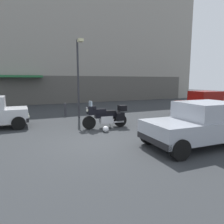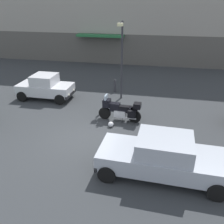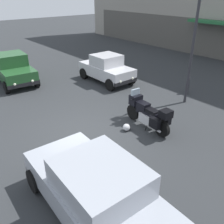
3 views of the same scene
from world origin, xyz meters
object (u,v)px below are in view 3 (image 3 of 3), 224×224
streetlamp_curbside (192,41)px  car_compact_side (107,69)px  helmet (126,127)px  bollard_curbside (188,84)px  car_sedan_far (99,194)px  motorcycle (148,113)px  car_hatchback_near (13,69)px

streetlamp_curbside → car_compact_side: bearing=-169.1°
helmet → streetlamp_curbside: bearing=92.4°
bollard_curbside → helmet: bearing=-81.1°
car_sedan_far → bollard_curbside: (-3.33, 8.18, -0.32)m
helmet → bollard_curbside: (-0.79, 5.00, 0.33)m
streetlamp_curbside → bollard_curbside: 2.76m
helmet → streetlamp_curbside: (-0.16, 3.79, 2.73)m
car_sedan_far → bollard_curbside: 8.84m
car_compact_side → bollard_curbside: bearing=27.7°
streetlamp_curbside → bollard_curbside: size_ratio=5.35×
motorcycle → car_sedan_far: car_sedan_far is taller
car_hatchback_near → car_compact_side: bearing=57.0°
car_hatchback_near → car_sedan_far: 10.84m
car_sedan_far → car_compact_side: 9.55m
car_sedan_far → bollard_curbside: car_sedan_far is taller
helmet → streetlamp_curbside: 4.67m
car_sedan_far → streetlamp_curbside: streetlamp_curbside is taller
car_hatchback_near → bollard_curbside: (7.34, 6.29, -0.34)m
streetlamp_curbside → bollard_curbside: bearing=117.5°
car_compact_side → streetlamp_curbside: (4.68, 0.90, 2.10)m
motorcycle → car_hatchback_near: bearing=17.7°
helmet → car_compact_side: size_ratio=0.08×
streetlamp_curbside → car_hatchback_near: bearing=-147.5°
helmet → car_sedan_far: size_ratio=0.06×
car_sedan_far → car_compact_side: bearing=142.7°
car_sedan_far → streetlamp_curbside: 7.76m
motorcycle → car_compact_side: car_compact_side is taller
car_compact_side → helmet: bearing=-30.7°
helmet → bollard_curbside: 5.07m
car_hatchback_near → streetlamp_curbside: (7.97, 5.08, 2.06)m
helmet → bollard_curbside: bollard_curbside is taller
motorcycle → car_compact_side: (-5.17, 2.11, 0.15)m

